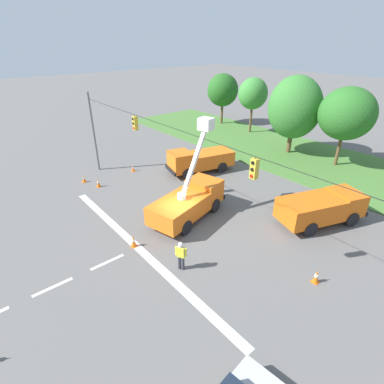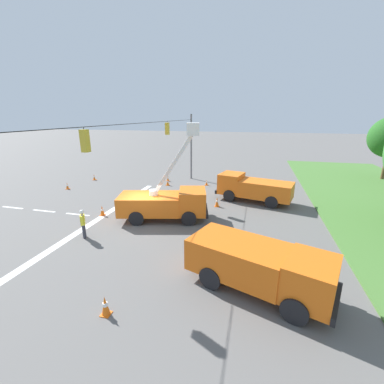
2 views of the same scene
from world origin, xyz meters
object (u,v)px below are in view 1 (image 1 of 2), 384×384
Objects in this scene: tree_west at (253,94)px; traffic_cone_lane_edge_b at (316,276)px; utility_truck_support_far at (321,207)px; tree_far_west at (223,90)px; tree_centre at (295,108)px; utility_truck_support_near at (199,160)px; road_worker at (181,254)px; traffic_cone_far_right at (192,183)px; traffic_cone_foreground_left at (133,168)px; tree_east at (347,114)px; traffic_cone_mid_right at (134,241)px; utility_truck_bucket_lift at (189,200)px; traffic_cone_near_bucket at (84,179)px; traffic_cone_foreground_right at (98,183)px.

tree_west is 28.00m from traffic_cone_lane_edge_b.
utility_truck_support_far is 6.18m from traffic_cone_lane_edge_b.
tree_far_west is 0.86× the size of tree_centre.
tree_centre is at bearing 77.97° from utility_truck_support_near.
tree_west is 3.94× the size of road_worker.
traffic_cone_far_right is (-0.19, -13.64, -4.51)m from tree_centre.
traffic_cone_foreground_left is 0.77× the size of traffic_cone_lane_edge_b.
tree_east reaches higher than traffic_cone_mid_right.
utility_truck_support_near is 1.02× the size of utility_truck_support_far.
tree_west is at bearing 94.63° from traffic_cone_foreground_left.
tree_west is (5.75, -0.39, 0.27)m from tree_far_west.
tree_west reaches higher than traffic_cone_foreground_left.
tree_centre is at bearing -174.92° from tree_east.
traffic_cone_far_right is (-3.44, 3.10, -0.94)m from utility_truck_bucket_lift.
tree_east reaches higher than traffic_cone_far_right.
tree_centre is 12.65× the size of traffic_cone_near_bucket.
traffic_cone_foreground_right is at bearing -167.81° from traffic_cone_lane_edge_b.
tree_far_west is 30.60m from traffic_cone_mid_right.
tree_west is at bearing -3.93° from tree_far_west.
traffic_cone_foreground_left is (-6.42, -15.71, -4.62)m from tree_centre.
traffic_cone_foreground_right is at bearing -109.22° from utility_truck_support_near.
traffic_cone_far_right is at bearing -90.81° from tree_centre.
traffic_cone_foreground_right is (-3.04, -8.73, -0.82)m from utility_truck_support_near.
tree_west is at bearing 115.11° from traffic_cone_far_right.
road_worker is (9.51, -9.60, -0.19)m from utility_truck_support_near.
utility_truck_support_near is 10.85× the size of traffic_cone_foreground_left.
traffic_cone_foreground_left is at bearing 179.69° from traffic_cone_lane_edge_b.
road_worker is at bearing 16.03° from traffic_cone_mid_right.
utility_truck_support_near is 8.38× the size of traffic_cone_lane_edge_b.
utility_truck_bucket_lift is 9.28m from traffic_cone_lane_edge_b.
utility_truck_support_far reaches higher than traffic_cone_mid_right.
tree_centre is 14.60m from utility_truck_support_far.
tree_east is at bearing 69.28° from traffic_cone_far_right.
traffic_cone_foreground_left is (-15.95, -5.30, -0.90)m from utility_truck_support_far.
traffic_cone_far_right is at bearing 137.99° from utility_truck_bucket_lift.
utility_truck_support_far is at bearing 118.24° from traffic_cone_lane_edge_b.
traffic_cone_far_right is (-12.63, 2.17, 0.01)m from traffic_cone_lane_edge_b.
utility_truck_support_far is at bearing 2.50° from utility_truck_support_near.
road_worker is at bearing -103.07° from utility_truck_support_far.
utility_truck_support_far is at bearing 76.93° from road_worker.
utility_truck_support_far is at bearing -37.23° from tree_west.
tree_west is 22.85m from utility_truck_bucket_lift.
tree_east is at bearing -8.44° from tree_far_west.
utility_truck_support_near reaches higher than traffic_cone_lane_edge_b.
traffic_cone_far_right is at bearing 170.23° from traffic_cone_lane_edge_b.
traffic_cone_foreground_left is at bearing 160.50° from road_worker.
traffic_cone_foreground_right is at bearing -117.59° from tree_east.
traffic_cone_foreground_left is at bearing -85.37° from tree_west.
tree_centre is 1.08× the size of tree_east.
tree_east is 24.49m from traffic_cone_near_bucket.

